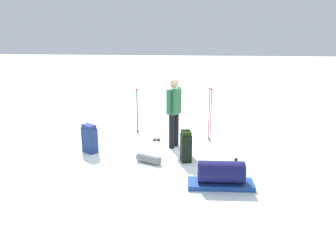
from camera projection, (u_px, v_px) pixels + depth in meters
The scene contains 10 objects.
ground_plane at pixel (168, 155), 7.71m from camera, with size 80.00×80.00×0.00m, color white.
skier_standing at pixel (174, 110), 8.03m from camera, with size 0.53×0.34×1.70m.
ski_pair_near at pixel (156, 140), 8.74m from camera, with size 1.87×0.18×0.05m.
backpack_large_dark at pixel (90, 139), 7.82m from camera, with size 0.39×0.43×0.68m.
backpack_bright at pixel (186, 146), 7.26m from camera, with size 0.36×0.28×0.69m.
ski_poles_planted_near at pixel (137, 109), 9.25m from camera, with size 0.15×0.09×1.28m.
ski_poles_planted_far at pixel (210, 112), 8.54m from camera, with size 0.22×0.11×1.40m.
gear_sled at pixel (221, 175), 6.04m from camera, with size 0.53×1.23×0.49m.
sleeping_mat_rolled at pixel (149, 159), 7.21m from camera, with size 0.18×0.18×0.55m, color gray.
thermos_bottle at pixel (236, 164), 6.80m from camera, with size 0.07×0.07×0.26m, color black.
Camera 1 is at (-7.21, -0.87, 2.68)m, focal length 35.42 mm.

